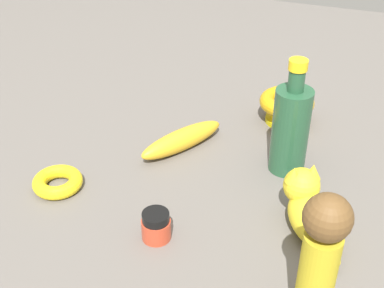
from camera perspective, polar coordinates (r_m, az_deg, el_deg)
The scene contains 8 objects.
ground at distance 0.91m, azimuth 0.00°, elevation -3.82°, with size 2.00×2.00×0.00m, color #5B5651.
person_figure_adult at distance 0.63m, azimuth 13.79°, elevation -12.07°, with size 0.06×0.06×0.20m.
banana at distance 0.98m, azimuth -1.09°, elevation 0.49°, with size 0.18×0.04×0.04m, color gold.
bottle_tall at distance 0.91m, azimuth 10.72°, elevation 1.76°, with size 0.06×0.06×0.21m.
bangle at distance 0.91m, azimuth -14.46°, elevation -4.03°, with size 0.08×0.08×0.02m, color yellow.
nail_polish_jar at distance 0.79m, azimuth -3.75°, elevation -8.93°, with size 0.04×0.04×0.05m.
bowl at distance 1.07m, azimuth 10.28°, elevation 4.26°, with size 0.11×0.11×0.06m.
cat_figurine at distance 0.81m, azimuth 12.83°, elevation -7.05°, with size 0.14×0.12×0.09m.
Camera 1 is at (-0.68, -0.25, 0.55)m, focal length 48.86 mm.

